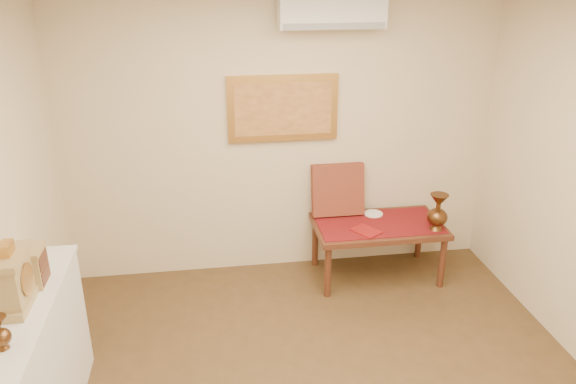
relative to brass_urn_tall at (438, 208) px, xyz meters
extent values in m
cube|color=beige|center=(-1.33, 0.57, 0.58)|extent=(4.00, 0.02, 2.70)
cube|color=maroon|center=(-0.48, 0.20, -0.21)|extent=(1.14, 0.59, 0.01)
cylinder|color=white|center=(-0.47, 0.40, -0.20)|extent=(0.18, 0.18, 0.01)
cube|color=maroon|center=(-0.65, 0.05, -0.20)|extent=(0.29, 0.31, 0.01)
cube|color=#5B1219|center=(-0.82, 0.47, 0.04)|extent=(0.50, 0.20, 0.51)
cube|color=silver|center=(-3.16, -1.68, 0.20)|extent=(0.37, 2.02, 0.03)
cube|color=tan|center=(-3.16, -1.41, 0.24)|extent=(0.16, 0.36, 0.05)
cube|color=tan|center=(-3.16, -1.41, 0.39)|extent=(0.14, 0.30, 0.25)
cylinder|color=beige|center=(-3.09, -1.41, 0.39)|extent=(0.01, 0.17, 0.17)
cylinder|color=#C48B3F|center=(-3.08, -1.41, 0.39)|extent=(0.01, 0.19, 0.19)
cube|color=tan|center=(-3.16, -1.41, 0.53)|extent=(0.17, 0.34, 0.04)
cube|color=#C48B3F|center=(-3.16, -1.41, 0.59)|extent=(0.06, 0.11, 0.07)
cube|color=tan|center=(-3.13, -1.16, 0.32)|extent=(0.15, 0.20, 0.22)
cube|color=#552919|center=(-3.06, -1.16, 0.27)|extent=(0.01, 0.17, 0.09)
cube|color=#552919|center=(-3.06, -1.16, 0.37)|extent=(0.01, 0.17, 0.09)
cube|color=tan|center=(-3.13, -1.16, 0.44)|extent=(0.16, 0.21, 0.02)
cube|color=#552919|center=(-0.48, 0.20, -0.24)|extent=(1.20, 0.70, 0.05)
cylinder|color=#552919|center=(-1.02, -0.09, -0.52)|extent=(0.06, 0.06, 0.50)
cylinder|color=#552919|center=(0.06, -0.09, -0.52)|extent=(0.06, 0.06, 0.50)
cylinder|color=#552919|center=(-1.02, 0.49, -0.52)|extent=(0.06, 0.06, 0.50)
cylinder|color=#552919|center=(0.06, 0.49, -0.52)|extent=(0.06, 0.06, 0.50)
cube|color=#C48B3F|center=(-1.33, 0.55, 0.83)|extent=(1.00, 0.05, 0.60)
cube|color=#CC8A46|center=(-1.33, 0.52, 0.83)|extent=(0.88, 0.01, 0.48)
cube|color=white|center=(-0.93, 0.44, 1.68)|extent=(0.90, 0.24, 0.30)
cube|color=gray|center=(-0.93, 0.32, 1.56)|extent=(0.86, 0.02, 0.05)
camera|label=1|loc=(-2.03, -4.36, 2.06)|focal=35.00mm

